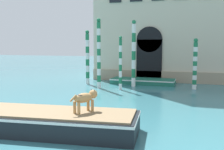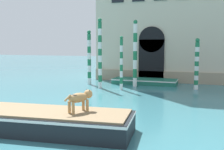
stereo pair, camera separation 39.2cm
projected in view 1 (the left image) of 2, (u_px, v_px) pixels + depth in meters
boat_foreground at (24, 119)px, 8.76m from camera, size 7.79×2.65×0.72m
dog_on_deck at (85, 98)px, 8.36m from camera, size 0.64×0.97×0.71m
boat_moored_near_palazzo at (143, 81)px, 19.32m from camera, size 4.66×1.78×0.38m
mooring_pole_0 at (120, 63)px, 16.58m from camera, size 0.20×0.20×3.42m
mooring_pole_1 at (87, 57)px, 18.87m from camera, size 0.27×0.27×3.91m
mooring_pole_2 at (134, 53)px, 17.90m from camera, size 0.28×0.28×4.54m
mooring_pole_3 at (195, 64)px, 16.86m from camera, size 0.27×0.27×3.29m
mooring_pole_4 at (99, 53)px, 17.11m from camera, size 0.25×0.25×4.58m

